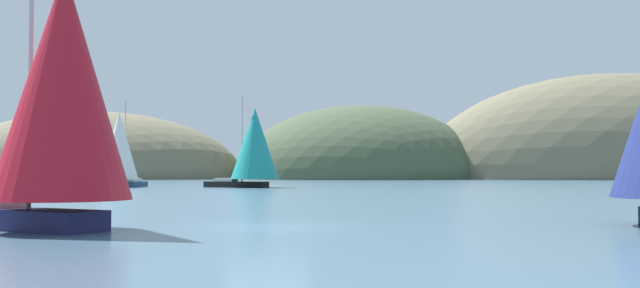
{
  "coord_description": "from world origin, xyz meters",
  "views": [
    {
      "loc": [
        2.52,
        -21.97,
        1.73
      ],
      "look_at": [
        0.0,
        39.86,
        4.06
      ],
      "focal_mm": 40.22,
      "sensor_mm": 36.0,
      "label": 1
    }
  ],
  "objects": [
    {
      "name": "headland_center",
      "position": [
        5.0,
        135.0,
        0.0
      ],
      "size": [
        55.28,
        44.0,
        32.17
      ],
      "primitive_type": "ellipsoid",
      "color": "#425138",
      "rests_on": "ground_plane"
    },
    {
      "name": "headland_right",
      "position": [
        60.0,
        135.0,
        0.0
      ],
      "size": [
        85.59,
        44.0,
        45.6
      ],
      "primitive_type": "ellipsoid",
      "color": "#6B664C",
      "rests_on": "ground_plane"
    },
    {
      "name": "ground_plane",
      "position": [
        0.0,
        0.0,
        0.0
      ],
      "size": [
        360.0,
        360.0,
        0.0
      ],
      "primitive_type": "plane",
      "color": "#426075"
    },
    {
      "name": "sailboat_crimson_sail",
      "position": [
        -5.82,
        -1.75,
        3.99
      ],
      "size": [
        7.71,
        5.8,
        8.76
      ],
      "color": "#191E4C",
      "rests_on": "ground_plane"
    },
    {
      "name": "sailboat_teal_sail",
      "position": [
        -7.43,
        52.46,
        4.44
      ],
      "size": [
        8.89,
        6.48,
        9.61
      ],
      "color": "black",
      "rests_on": "ground_plane"
    },
    {
      "name": "sailboat_white_mainsail",
      "position": [
        -21.78,
        52.77,
        4.2
      ],
      "size": [
        4.69,
        7.64,
        9.31
      ],
      "color": "navy",
      "rests_on": "ground_plane"
    },
    {
      "name": "headland_left",
      "position": [
        -55.0,
        135.0,
        0.0
      ],
      "size": [
        67.94,
        44.0,
        30.0
      ],
      "primitive_type": "ellipsoid",
      "color": "#6B664C",
      "rests_on": "ground_plane"
    }
  ]
}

